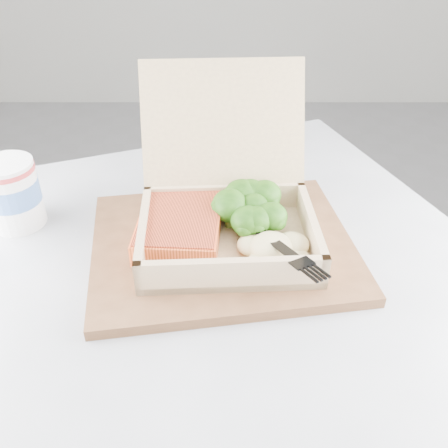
{
  "coord_description": "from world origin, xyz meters",
  "views": [
    {
      "loc": [
        -0.28,
        -0.84,
        1.13
      ],
      "look_at": [
        -0.28,
        -0.31,
        0.75
      ],
      "focal_mm": 40.0,
      "sensor_mm": 36.0,
      "label": 1
    }
  ],
  "objects_px": {
    "takeout_container": "(226,198)",
    "serving_tray": "(223,245)",
    "paper_cup": "(12,192)",
    "cafe_table": "(212,363)"
  },
  "relations": [
    {
      "from": "serving_tray",
      "to": "paper_cup",
      "type": "height_order",
      "value": "paper_cup"
    },
    {
      "from": "cafe_table",
      "to": "serving_tray",
      "type": "relative_size",
      "value": 2.78
    },
    {
      "from": "serving_tray",
      "to": "paper_cup",
      "type": "relative_size",
      "value": 3.49
    },
    {
      "from": "takeout_container",
      "to": "serving_tray",
      "type": "bearing_deg",
      "value": -102.65
    },
    {
      "from": "takeout_container",
      "to": "paper_cup",
      "type": "bearing_deg",
      "value": 170.47
    },
    {
      "from": "takeout_container",
      "to": "cafe_table",
      "type": "bearing_deg",
      "value": -108.97
    },
    {
      "from": "paper_cup",
      "to": "cafe_table",
      "type": "bearing_deg",
      "value": -21.07
    },
    {
      "from": "cafe_table",
      "to": "serving_tray",
      "type": "distance_m",
      "value": 0.2
    },
    {
      "from": "cafe_table",
      "to": "serving_tray",
      "type": "xyz_separation_m",
      "value": [
        0.02,
        0.04,
        0.19
      ]
    },
    {
      "from": "cafe_table",
      "to": "paper_cup",
      "type": "distance_m",
      "value": 0.38
    }
  ]
}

